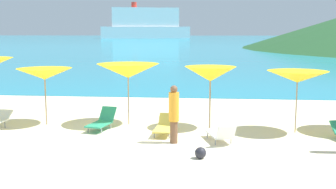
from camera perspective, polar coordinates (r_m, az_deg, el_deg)
The scene contains 12 objects.
ground_plane at distance 23.10m, azimuth -1.53°, elevation -0.32°, with size 50.00×100.00×0.30m, color beige.
ocean_water at distance 241.42m, azimuth 5.13°, elevation 7.52°, with size 650.00×440.00×0.02m, color teal.
umbrella_2 at distance 15.85m, azimuth -16.26°, elevation 2.67°, with size 2.18×2.18×2.06m.
umbrella_3 at distance 15.32m, azimuth -5.39°, elevation 3.19°, with size 2.41×2.41×2.22m.
umbrella_4 at distance 14.72m, azimuth 5.71°, elevation 2.76°, with size 1.97×1.97×2.17m.
umbrella_5 at distance 14.63m, azimuth 17.01°, elevation 2.30°, with size 2.15×2.15×2.08m.
lounge_chair_0 at distance 13.10m, azimuth 7.10°, elevation -5.23°, with size 0.95×1.61×0.67m.
lounge_chair_1 at distance 14.00m, azimuth -0.48°, elevation -4.29°, with size 0.61×1.52×0.59m.
lounge_chair_5 at distance 14.84m, azimuth -8.86°, elevation -3.52°, with size 0.83×1.51×0.71m.
beachgoer_0 at distance 12.77m, azimuth 0.79°, elevation -2.43°, with size 0.31×0.31×1.77m.
beach_ball at distance 11.41m, azimuth 4.39°, elevation -7.83°, with size 0.31×0.31×0.31m, color #26262D.
cruise_ship at distance 237.94m, azimuth -3.08°, elevation 9.33°, with size 49.55×19.36×19.77m.
Camera 1 is at (2.91, -12.65, 3.33)m, focal length 45.35 mm.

